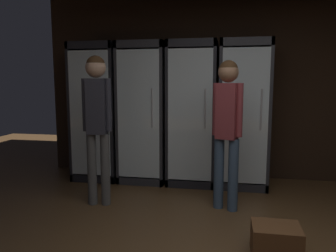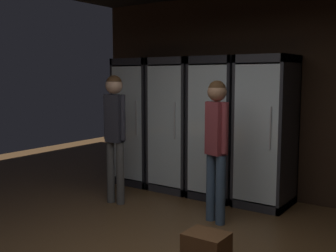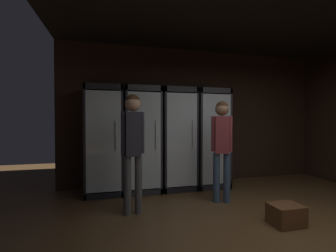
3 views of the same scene
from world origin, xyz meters
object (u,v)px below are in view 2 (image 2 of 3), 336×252
object	(u,v)px
cooler_far_left	(143,122)
cooler_right	(267,133)
shopper_far	(216,136)
wine_crate_floor	(206,247)
cooler_left	(179,126)
cooler_center	(220,129)
shopper_near	(115,123)

from	to	relation	value
cooler_far_left	cooler_right	bearing A→B (deg)	0.02
shopper_far	wine_crate_floor	distance (m)	1.32
cooler_far_left	cooler_left	bearing A→B (deg)	0.13
cooler_far_left	cooler_center	xyz separation A→B (m)	(1.35, -0.00, -0.01)
cooler_left	shopper_far	xyz separation A→B (m)	(1.14, -0.98, 0.05)
shopper_far	wine_crate_floor	xyz separation A→B (m)	(0.41, -0.92, -0.86)
shopper_far	cooler_far_left	bearing A→B (deg)	151.81
shopper_near	cooler_right	bearing A→B (deg)	34.05
cooler_far_left	shopper_near	world-z (taller)	cooler_far_left
cooler_left	cooler_center	distance (m)	0.68
cooler_center	wine_crate_floor	distance (m)	2.23
cooler_left	shopper_near	world-z (taller)	cooler_left
cooler_center	shopper_far	bearing A→B (deg)	-64.38
cooler_center	cooler_right	world-z (taller)	same
cooler_center	shopper_near	xyz separation A→B (m)	(-0.94, -1.09, 0.12)
shopper_near	cooler_center	bearing A→B (deg)	49.19
cooler_far_left	shopper_far	bearing A→B (deg)	-28.19
cooler_left	cooler_right	distance (m)	1.35
shopper_far	wine_crate_floor	world-z (taller)	shopper_far
shopper_near	wine_crate_floor	xyz separation A→B (m)	(1.82, -0.80, -0.93)
cooler_right	shopper_near	world-z (taller)	cooler_right
cooler_left	shopper_far	world-z (taller)	cooler_left
cooler_right	shopper_near	bearing A→B (deg)	-145.95
cooler_center	cooler_far_left	bearing A→B (deg)	179.96
cooler_center	shopper_far	size ratio (longest dim) A/B	1.19
cooler_left	cooler_center	bearing A→B (deg)	-0.21
cooler_far_left	wine_crate_floor	bearing A→B (deg)	-40.36
cooler_left	cooler_right	world-z (taller)	same
shopper_near	wine_crate_floor	size ratio (longest dim) A/B	4.42
cooler_right	shopper_far	distance (m)	1.00
cooler_right	wine_crate_floor	world-z (taller)	cooler_right
cooler_far_left	cooler_right	size ratio (longest dim) A/B	1.00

